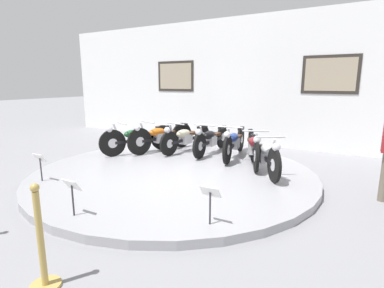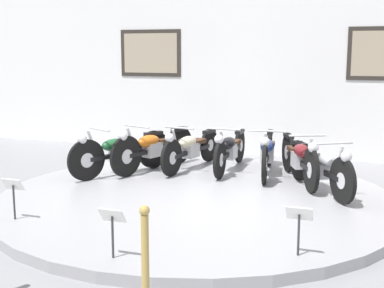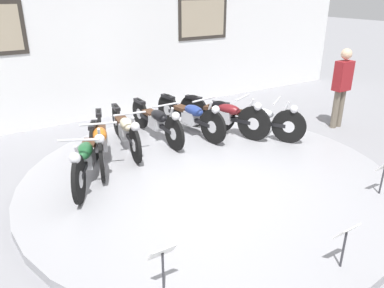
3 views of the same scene
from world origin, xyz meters
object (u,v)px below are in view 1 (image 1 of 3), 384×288
at_px(motorcycle_cream, 186,137).
at_px(info_placard_front_right, 210,197).
at_px(motorcycle_orange, 161,136).
at_px(motorcycle_maroon, 253,146).
at_px(info_placard_front_left, 40,161).
at_px(stanchion_post_right_of_entry, 42,254).
at_px(motorcycle_blue, 234,141).
at_px(motorcycle_green, 137,138).
at_px(info_placard_front_centre, 72,190).
at_px(motorcycle_black, 211,139).
at_px(motorcycle_silver, 264,153).

xyz_separation_m(motorcycle_cream, info_placard_front_right, (2.37, -3.36, -0.00)).
bearing_deg(motorcycle_orange, motorcycle_maroon, 0.02).
height_order(info_placard_front_left, info_placard_front_right, same).
relative_size(info_placard_front_right, stanchion_post_right_of_entry, 0.50).
xyz_separation_m(motorcycle_blue, stanchion_post_right_of_entry, (0.15, -5.04, -0.17)).
bearing_deg(motorcycle_cream, motorcycle_maroon, -9.41).
distance_m(motorcycle_green, motorcycle_orange, 0.61).
relative_size(motorcycle_green, motorcycle_cream, 0.94).
xyz_separation_m(motorcycle_maroon, info_placard_front_centre, (-1.24, -3.73, -0.03)).
bearing_deg(motorcycle_cream, info_placard_front_right, -54.77).
distance_m(motorcycle_green, motorcycle_black, 1.85).
relative_size(motorcycle_cream, stanchion_post_right_of_entry, 1.89).
xyz_separation_m(motorcycle_silver, info_placard_front_left, (-3.32, -2.56, -0.01)).
relative_size(motorcycle_cream, motorcycle_maroon, 1.04).
bearing_deg(motorcycle_green, stanchion_post_right_of_entry, -60.22).
height_order(motorcycle_orange, motorcycle_cream, motorcycle_orange).
bearing_deg(stanchion_post_right_of_entry, motorcycle_green, 119.78).
bearing_deg(motorcycle_blue, motorcycle_orange, -170.47).
bearing_deg(motorcycle_silver, info_placard_front_right, -88.08).
distance_m(motorcycle_orange, info_placard_front_left, 3.08).
distance_m(motorcycle_green, motorcycle_silver, 3.23).
bearing_deg(stanchion_post_right_of_entry, info_placard_front_left, 146.29).
bearing_deg(info_placard_front_right, motorcycle_maroon, 98.63).
bearing_deg(info_placard_front_centre, motorcycle_maroon, 71.59).
relative_size(motorcycle_cream, motorcycle_blue, 0.98).
height_order(motorcycle_maroon, info_placard_front_centre, motorcycle_maroon).
bearing_deg(motorcycle_green, motorcycle_maroon, 9.59).
bearing_deg(motorcycle_maroon, motorcycle_black, 160.86).
bearing_deg(motorcycle_black, motorcycle_green, -150.51).
relative_size(motorcycle_green, motorcycle_blue, 0.91).
bearing_deg(motorcycle_maroon, info_placard_front_right, -81.37).
bearing_deg(motorcycle_black, motorcycle_orange, -160.80).
bearing_deg(motorcycle_orange, motorcycle_black, 19.20).
relative_size(motorcycle_orange, motorcycle_blue, 0.98).
bearing_deg(info_placard_front_left, motorcycle_black, 63.88).
xyz_separation_m(info_placard_front_left, stanchion_post_right_of_entry, (2.52, -1.68, -0.15)).
xyz_separation_m(motorcycle_black, stanchion_post_right_of_entry, (0.82, -5.16, -0.16)).
distance_m(motorcycle_cream, stanchion_post_right_of_entry, 5.26).
bearing_deg(motorcycle_cream, motorcycle_orange, -150.71).
distance_m(motorcycle_green, motorcycle_cream, 1.23).
height_order(motorcycle_green, motorcycle_silver, motorcycle_green).
bearing_deg(motorcycle_cream, motorcycle_black, 9.60).
relative_size(motorcycle_orange, motorcycle_maroon, 1.04).
bearing_deg(motorcycle_black, stanchion_post_right_of_entry, -81.01).
distance_m(motorcycle_blue, stanchion_post_right_of_entry, 5.05).
xyz_separation_m(motorcycle_orange, motorcycle_maroon, (2.48, 0.00, -0.00)).
height_order(motorcycle_orange, stanchion_post_right_of_entry, stanchion_post_right_of_entry).
height_order(motorcycle_black, info_placard_front_centre, motorcycle_black).
bearing_deg(motorcycle_blue, motorcycle_silver, -40.21).
height_order(motorcycle_maroon, info_placard_front_right, motorcycle_maroon).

